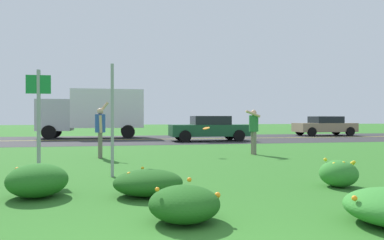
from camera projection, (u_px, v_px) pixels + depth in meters
ground_plane at (138, 157)px, 12.58m from camera, size 120.00×120.00×0.00m
highway_strip at (129, 140)px, 22.59m from camera, size 120.00×9.87×0.01m
highway_center_stripe at (129, 139)px, 22.59m from camera, size 120.00×0.16×0.00m
daylily_clump_near_camera at (339, 174)px, 7.17m from camera, size 0.73×0.75×0.55m
daylily_clump_mid_center at (37, 180)px, 6.25m from camera, size 1.01×1.10×0.57m
daylily_clump_front_center at (148, 183)px, 6.36m from camera, size 1.21×1.09×0.45m
daylily_clump_mid_right at (184, 204)px, 4.75m from camera, size 0.93×0.97×0.51m
sign_post_near_path at (39, 111)px, 8.69m from camera, size 0.56×0.10×2.49m
sign_post_by_roadside at (112, 120)px, 8.40m from camera, size 0.07×0.10×2.59m
person_thrower_blue_shirt at (100, 128)px, 12.29m from camera, size 0.45×0.49×1.91m
person_catcher_green_shirt at (254, 128)px, 13.45m from camera, size 0.56×0.49×1.65m
frisbee_orange at (206, 128)px, 12.91m from camera, size 0.25×0.25×0.12m
car_tan_leftmost at (325, 126)px, 27.68m from camera, size 4.50×2.00×1.45m
car_dark_green_center_left at (209, 128)px, 21.31m from camera, size 4.50×2.00×1.45m
box_truck_silver at (94, 111)px, 24.31m from camera, size 6.70×2.46×3.20m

